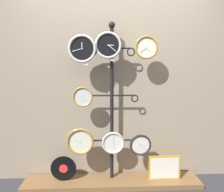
% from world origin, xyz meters
% --- Properties ---
extents(shop_wall, '(4.40, 0.04, 2.80)m').
position_xyz_m(shop_wall, '(0.00, 0.57, 1.40)').
color(shop_wall, gray).
rests_on(shop_wall, ground_plane).
extents(low_shelf, '(2.20, 0.36, 0.06)m').
position_xyz_m(low_shelf, '(0.00, 0.35, 0.03)').
color(low_shelf, brown).
rests_on(low_shelf, ground_plane).
extents(display_stand, '(0.73, 0.40, 1.99)m').
position_xyz_m(display_stand, '(-0.00, 0.41, 0.71)').
color(display_stand, black).
rests_on(display_stand, ground_plane).
extents(clock_top_left, '(0.32, 0.04, 0.32)m').
position_xyz_m(clock_top_left, '(-0.34, 0.29, 1.67)').
color(clock_top_left, black).
extents(clock_top_center, '(0.31, 0.04, 0.31)m').
position_xyz_m(clock_top_center, '(-0.05, 0.32, 1.71)').
color(clock_top_center, black).
extents(clock_top_right, '(0.27, 0.04, 0.27)m').
position_xyz_m(clock_top_right, '(0.40, 0.33, 1.69)').
color(clock_top_right, silver).
extents(clock_middle_left, '(0.24, 0.04, 0.24)m').
position_xyz_m(clock_middle_left, '(-0.35, 0.33, 1.12)').
color(clock_middle_left, silver).
extents(clock_bottom_left, '(0.33, 0.04, 0.33)m').
position_xyz_m(clock_bottom_left, '(-0.38, 0.30, 0.58)').
color(clock_bottom_left, silver).
extents(clock_bottom_center, '(0.28, 0.04, 0.28)m').
position_xyz_m(clock_bottom_center, '(0.01, 0.33, 0.55)').
color(clock_bottom_center, silver).
extents(clock_bottom_right, '(0.26, 0.04, 0.26)m').
position_xyz_m(clock_bottom_right, '(0.34, 0.30, 0.52)').
color(clock_bottom_right, silver).
extents(vinyl_record, '(0.32, 0.01, 0.32)m').
position_xyz_m(vinyl_record, '(-0.60, 0.35, 0.22)').
color(vinyl_record, black).
rests_on(vinyl_record, low_shelf).
extents(picture_frame, '(0.40, 0.02, 0.31)m').
position_xyz_m(picture_frame, '(0.65, 0.32, 0.22)').
color(picture_frame, gold).
rests_on(picture_frame, low_shelf).
extents(price_tag_upper, '(0.04, 0.00, 0.03)m').
position_xyz_m(price_tag_upper, '(-0.30, 0.29, 1.50)').
color(price_tag_upper, white).
extents(price_tag_mid, '(0.04, 0.00, 0.03)m').
position_xyz_m(price_tag_mid, '(-0.00, 0.32, 1.55)').
color(price_tag_mid, white).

